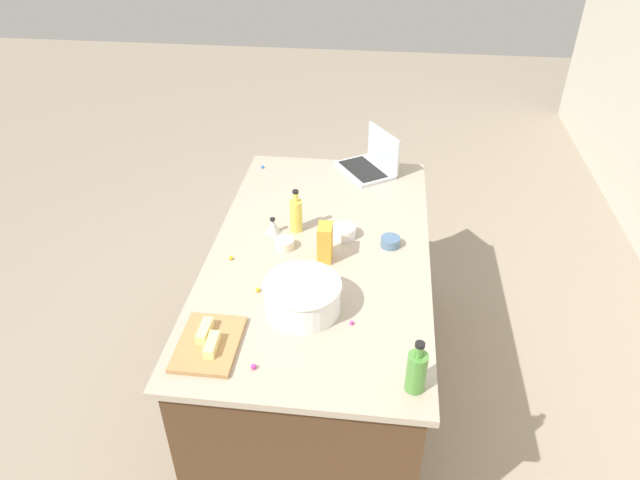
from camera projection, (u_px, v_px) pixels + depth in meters
name	position (u px, v px, depth m)	size (l,w,h in m)	color
ground_plane	(320.00, 386.00, 3.07)	(12.00, 12.00, 0.00)	gray
island_counter	(320.00, 324.00, 2.82)	(1.75, 0.96, 0.90)	#4C331E
laptop	(371.00, 163.00, 3.15)	(0.38, 0.36, 0.22)	#B7B7BC
mixing_bowl_large	(303.00, 296.00, 2.19)	(0.30, 0.30, 0.13)	white
bottle_olive	(416.00, 371.00, 1.87)	(0.07, 0.07, 0.21)	#4C8C38
bottle_oil	(296.00, 215.00, 2.64)	(0.06, 0.06, 0.21)	#DBC64C
cutting_board	(209.00, 344.00, 2.07)	(0.30, 0.22, 0.02)	#AD7F4C
butter_stick_left	(205.00, 330.00, 2.09)	(0.11, 0.04, 0.04)	#F4E58C
butter_stick_right	(212.00, 345.00, 2.03)	(0.11, 0.04, 0.04)	#F4E58C
ramekin_small	(344.00, 231.00, 2.63)	(0.11, 0.11, 0.05)	white
ramekin_medium	(390.00, 242.00, 2.57)	(0.09, 0.09, 0.04)	slate
ramekin_wide	(284.00, 244.00, 2.56)	(0.09, 0.09, 0.04)	beige
kitchen_timer	(273.00, 226.00, 2.65)	(0.07, 0.07, 0.08)	#B2B2B7
candy_bag	(325.00, 243.00, 2.46)	(0.09, 0.06, 0.17)	gold
candy_0	(352.00, 323.00, 2.16)	(0.02, 0.02, 0.02)	#CC3399
candy_1	(254.00, 367.00, 1.98)	(0.02, 0.02, 0.02)	#CC3399
candy_2	(258.00, 290.00, 2.32)	(0.02, 0.02, 0.02)	yellow
candy_3	(263.00, 167.00, 3.19)	(0.02, 0.02, 0.02)	blue
candy_4	(231.00, 258.00, 2.49)	(0.02, 0.02, 0.02)	yellow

